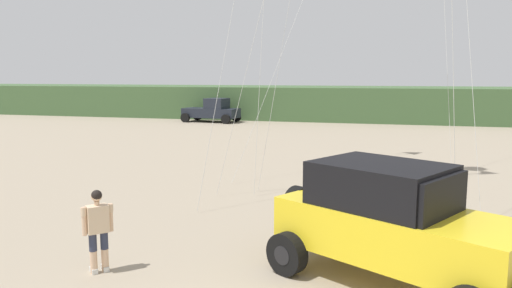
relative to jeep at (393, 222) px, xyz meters
The scene contains 4 objects.
dune_ridge 35.60m from the jeep, 90.86° to the left, with size 90.00×9.32×2.83m, color #426038.
jeep is the anchor object (origin of this frame).
person_watching 5.65m from the jeep, behind, with size 0.47×0.49×1.67m.
distant_pickup 32.46m from the jeep, 116.16° to the left, with size 4.78×2.84×1.98m.
Camera 1 is at (1.94, -5.68, 3.87)m, focal length 34.37 mm.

